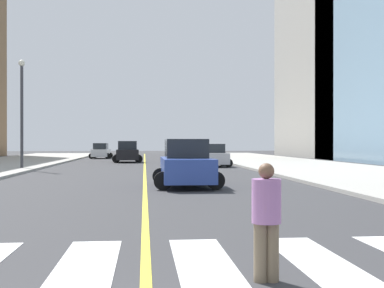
{
  "coord_description": "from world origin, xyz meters",
  "views": [
    {
      "loc": [
        -0.02,
        -3.7,
        1.87
      ],
      "look_at": [
        3.57,
        34.72,
        1.75
      ],
      "focal_mm": 47.74,
      "sensor_mm": 36.0,
      "label": 1
    }
  ],
  "objects_px": {
    "car_blue_nearest": "(186,164)",
    "street_lamp": "(22,104)",
    "car_black_fourth": "(127,152)",
    "car_silver_second": "(214,156)",
    "pedestrian_crossing": "(266,216)",
    "car_white_third": "(101,151)"
  },
  "relations": [
    {
      "from": "car_blue_nearest",
      "to": "street_lamp",
      "type": "xyz_separation_m",
      "value": [
        -10.05,
        14.08,
        3.54
      ]
    },
    {
      "from": "car_blue_nearest",
      "to": "car_black_fourth",
      "type": "bearing_deg",
      "value": -82.99
    },
    {
      "from": "car_black_fourth",
      "to": "street_lamp",
      "type": "distance_m",
      "value": 14.97
    },
    {
      "from": "car_blue_nearest",
      "to": "car_black_fourth",
      "type": "height_order",
      "value": "car_blue_nearest"
    },
    {
      "from": "car_silver_second",
      "to": "pedestrian_crossing",
      "type": "height_order",
      "value": "car_silver_second"
    },
    {
      "from": "car_silver_second",
      "to": "street_lamp",
      "type": "height_order",
      "value": "street_lamp"
    },
    {
      "from": "car_blue_nearest",
      "to": "pedestrian_crossing",
      "type": "relative_size",
      "value": 2.83
    },
    {
      "from": "car_white_third",
      "to": "street_lamp",
      "type": "relative_size",
      "value": 0.56
    },
    {
      "from": "car_black_fourth",
      "to": "street_lamp",
      "type": "height_order",
      "value": "street_lamp"
    },
    {
      "from": "car_blue_nearest",
      "to": "car_silver_second",
      "type": "height_order",
      "value": "car_blue_nearest"
    },
    {
      "from": "car_black_fourth",
      "to": "pedestrian_crossing",
      "type": "distance_m",
      "value": 41.84
    },
    {
      "from": "pedestrian_crossing",
      "to": "street_lamp",
      "type": "height_order",
      "value": "street_lamp"
    },
    {
      "from": "car_white_third",
      "to": "street_lamp",
      "type": "distance_m",
      "value": 25.18
    },
    {
      "from": "car_blue_nearest",
      "to": "car_white_third",
      "type": "distance_m",
      "value": 39.38
    },
    {
      "from": "car_black_fourth",
      "to": "car_blue_nearest",
      "type": "bearing_deg",
      "value": -85.11
    },
    {
      "from": "car_silver_second",
      "to": "street_lamp",
      "type": "xyz_separation_m",
      "value": [
        -13.66,
        -3.7,
        3.66
      ]
    },
    {
      "from": "car_blue_nearest",
      "to": "car_black_fourth",
      "type": "distance_m",
      "value": 27.21
    },
    {
      "from": "car_silver_second",
      "to": "car_blue_nearest",
      "type": "bearing_deg",
      "value": 77.01
    },
    {
      "from": "car_blue_nearest",
      "to": "car_white_third",
      "type": "xyz_separation_m",
      "value": [
        -6.82,
        38.78,
        -0.1
      ]
    },
    {
      "from": "car_blue_nearest",
      "to": "car_silver_second",
      "type": "bearing_deg",
      "value": -101.57
    },
    {
      "from": "car_blue_nearest",
      "to": "car_silver_second",
      "type": "distance_m",
      "value": 18.14
    },
    {
      "from": "car_white_third",
      "to": "car_black_fourth",
      "type": "height_order",
      "value": "car_black_fourth"
    }
  ]
}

